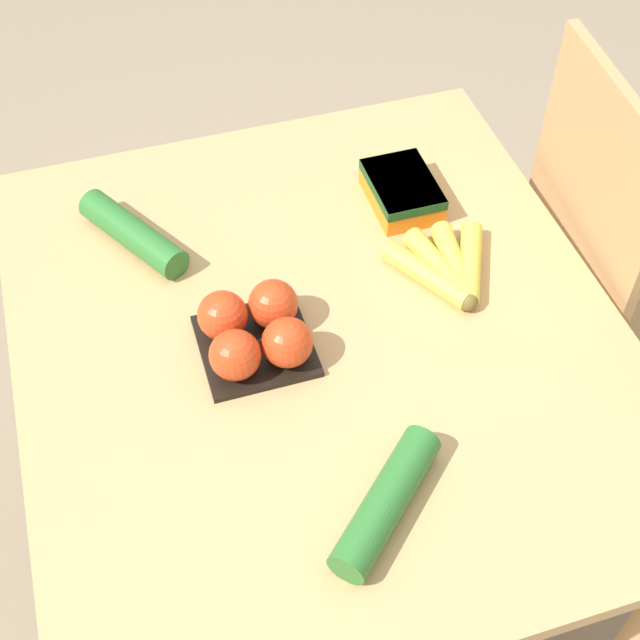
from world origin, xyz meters
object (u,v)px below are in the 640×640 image
Objects in this scene: chair at (613,295)px; tomato_pack at (255,331)px; cucumber_near at (386,501)px; cucumber_far at (133,233)px; carrot_bag at (402,190)px; banana_bunch at (448,268)px.

tomato_pack is (0.09, -0.73, 0.26)m from chair.
cucumber_near is 0.91× the size of cucumber_far.
chair is 6.61× the size of carrot_bag.
chair is at bearing 95.65° from banana_bunch.
cucumber_far reaches higher than carrot_bag.
cucumber_near is at bearing 127.59° from chair.
banana_bunch is at bearing 64.86° from cucumber_far.
cucumber_far is at bearing -94.13° from carrot_bag.
cucumber_far is at bearing -158.71° from cucumber_near.
carrot_bag is at bearing 126.86° from tomato_pack.
chair is at bearing 123.20° from cucumber_near.
cucumber_near reaches higher than banana_bunch.
chair is at bearing 77.88° from cucumber_far.
cucumber_far reaches higher than banana_bunch.
banana_bunch is 0.53m from cucumber_far.
carrot_bag is (-0.15, -0.40, 0.25)m from chair.
chair is 5.39× the size of banana_bunch.
banana_bunch is at bearing 100.04° from chair.
tomato_pack is 0.41m from carrot_bag.
banana_bunch is 1.11× the size of tomato_pack.
cucumber_near is 0.64m from cucumber_far.
tomato_pack is 0.84× the size of cucumber_near.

